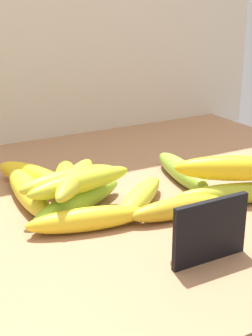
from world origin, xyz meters
TOP-DOWN VIEW (x-y plane):
  - counter_top at (0.00, 0.00)cm, footprint 110.00×76.00cm
  - chalkboard_sign at (4.84, -24.35)cm, footprint 11.00×1.80cm
  - banana_0 at (17.93, 0.34)cm, footprint 7.41×19.96cm
  - banana_1 at (-5.17, -9.20)cm, footprint 17.92×7.24cm
  - banana_2 at (8.40, -12.17)cm, footprint 15.82×4.70cm
  - banana_3 at (5.53, -6.08)cm, footprint 15.31×13.55cm
  - banana_4 at (-9.32, 4.32)cm, footprint 5.66×20.81cm
  - banana_5 at (-6.20, 9.36)cm, footprint 10.84×19.53cm
  - banana_6 at (-3.60, -2.73)cm, footprint 19.49×11.83cm
  - banana_7 at (19.83, -12.34)cm, footprint 20.31×9.89cm
  - banana_8 at (-2.26, 4.90)cm, footprint 10.72×19.68cm
  - banana_9 at (20.51, -10.98)cm, footprint 19.31×13.45cm
  - banana_10 at (-3.80, -2.21)cm, footprint 13.37×14.89cm
  - banana_11 at (-4.67, -2.05)cm, footprint 16.89×5.19cm
  - banana_12 at (-3.60, -3.69)cm, footprint 18.21×5.79cm

SIDE VIEW (x-z plane):
  - counter_top at x=0.00cm, z-range 0.00..3.00cm
  - banana_2 at x=8.40cm, z-range 3.00..6.33cm
  - banana_7 at x=19.83cm, z-range 3.00..6.49cm
  - banana_1 at x=-5.17cm, z-range 3.00..6.52cm
  - banana_3 at x=5.53cm, z-range 3.00..6.53cm
  - banana_6 at x=-3.60cm, z-range 3.00..6.65cm
  - banana_0 at x=17.93cm, z-range 3.00..6.81cm
  - banana_4 at x=-9.32cm, z-range 3.00..7.13cm
  - banana_5 at x=-6.20cm, z-range 3.00..7.16cm
  - banana_8 at x=-2.26cm, z-range 3.00..7.17cm
  - chalkboard_sign at x=4.84cm, z-range 2.66..11.06cm
  - banana_12 at x=-3.60cm, z-range 6.65..9.91cm
  - banana_10 at x=-3.80cm, z-range 6.65..9.95cm
  - banana_11 at x=-4.67cm, z-range 6.65..10.06cm
  - banana_9 at x=20.51cm, z-range 6.49..10.65cm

